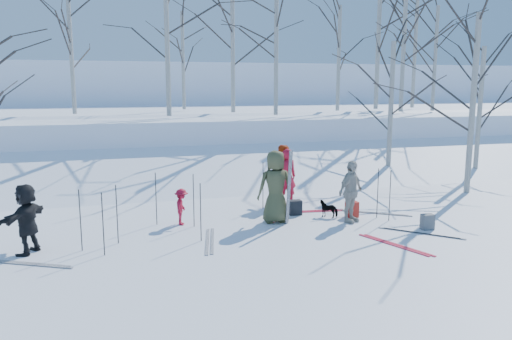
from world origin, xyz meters
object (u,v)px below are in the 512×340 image
object	(u,v)px
skier_red_north	(286,177)
backpack_red	(352,209)
backpack_grey	(427,222)
skier_olive_center	(275,187)
dog	(329,209)
skier_grey_west	(27,219)
skier_redor_behind	(282,174)
skier_cream_east	(351,192)
backpack_dark	(295,207)
skier_red_seated	(182,207)

from	to	relation	value
skier_red_north	backpack_red	distance (m)	2.31
backpack_grey	skier_red_north	bearing A→B (deg)	125.66
skier_olive_center	dog	world-z (taller)	skier_olive_center
skier_olive_center	skier_grey_west	size ratio (longest dim) A/B	1.26
skier_redor_behind	dog	size ratio (longest dim) A/B	3.30
skier_cream_east	skier_redor_behind	bearing A→B (deg)	81.37
backpack_red	skier_grey_west	bearing A→B (deg)	-174.55
skier_red_north	skier_grey_west	distance (m)	7.16
skier_grey_west	backpack_red	bearing A→B (deg)	124.31
skier_red_north	skier_grey_west	xyz separation A→B (m)	(-6.67, -2.62, -0.09)
dog	backpack_grey	distance (m)	2.54
backpack_grey	backpack_dark	xyz separation A→B (m)	(-2.63, 2.22, 0.01)
backpack_dark	skier_redor_behind	bearing A→B (deg)	85.62
backpack_dark	skier_red_north	bearing A→B (deg)	82.07
skier_grey_west	skier_redor_behind	bearing A→B (deg)	142.28
skier_grey_west	skier_red_seated	bearing A→B (deg)	139.47
dog	backpack_grey	size ratio (longest dim) A/B	1.39
backpack_dark	skier_red_seated	bearing A→B (deg)	-177.52
dog	skier_grey_west	bearing A→B (deg)	-42.24
skier_olive_center	skier_grey_west	xyz separation A→B (m)	(-5.75, -0.84, -0.19)
backpack_red	skier_red_seated	bearing A→B (deg)	173.32
backpack_red	backpack_grey	size ratio (longest dim) A/B	1.11
skier_red_north	dog	distance (m)	1.88
skier_red_seated	backpack_grey	world-z (taller)	skier_red_seated
skier_cream_east	skier_grey_west	world-z (taller)	skier_cream_east
skier_grey_west	backpack_dark	xyz separation A→B (m)	(6.50, 1.41, -0.55)
dog	skier_redor_behind	bearing A→B (deg)	-119.98
skier_grey_west	skier_red_north	bearing A→B (deg)	140.30
skier_redor_behind	backpack_red	bearing A→B (deg)	134.66
dog	backpack_dark	bearing A→B (deg)	-79.78
skier_red_north	dog	bearing A→B (deg)	111.89
skier_cream_east	skier_red_north	bearing A→B (deg)	82.21
skier_cream_east	skier_grey_west	bearing A→B (deg)	152.41
skier_cream_east	backpack_red	world-z (taller)	skier_cream_east
skier_redor_behind	dog	xyz separation A→B (m)	(0.68, -1.91, -0.65)
skier_redor_behind	backpack_grey	bearing A→B (deg)	138.14
skier_red_seated	backpack_grey	distance (m)	6.11
skier_olive_center	backpack_grey	xyz separation A→B (m)	(3.38, -1.66, -0.75)
skier_olive_center	backpack_dark	xyz separation A→B (m)	(0.75, 0.57, -0.74)
skier_grey_west	backpack_red	size ratio (longest dim) A/B	3.55
skier_red_north	skier_red_seated	distance (m)	3.56
skier_olive_center	skier_redor_behind	xyz separation A→B (m)	(0.86, 2.02, -0.06)
skier_redor_behind	backpack_red	size ratio (longest dim) A/B	4.16
skier_red_seated	backpack_grey	xyz separation A→B (m)	(5.73, -2.09, -0.27)
skier_grey_west	skier_cream_east	bearing A→B (deg)	121.31
skier_olive_center	skier_red_seated	world-z (taller)	skier_olive_center
skier_red_seated	skier_cream_east	distance (m)	4.33
backpack_red	skier_olive_center	bearing A→B (deg)	177.49
skier_cream_east	skier_grey_west	xyz separation A→B (m)	(-7.61, -0.33, -0.06)
skier_olive_center	skier_cream_east	xyz separation A→B (m)	(1.86, -0.52, -0.13)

